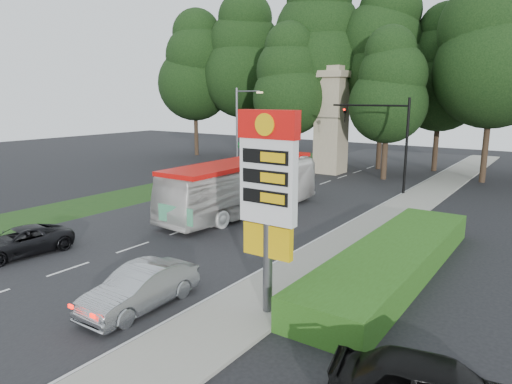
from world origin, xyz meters
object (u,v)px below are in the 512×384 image
Objects in this scene: traffic_signal_mast at (390,132)px; sedan_silver at (140,288)px; monument at (332,120)px; suv_charcoal at (20,242)px; gas_station_pylon at (268,186)px; streetlight_signs at (239,130)px; transit_bus at (243,188)px.

traffic_signal_mast reaches higher than sedan_silver.
monument is 30.05m from suv_charcoal.
streetlight_signs reaches higher than gas_station_pylon.
suv_charcoal is (3.50, -21.69, -3.80)m from streetlight_signs.
streetlight_signs is 12.48m from transit_bus.
sedan_silver is (-0.34, -24.17, -3.93)m from traffic_signal_mast.
sedan_silver is 0.98× the size of suv_charcoal.
sedan_silver is (12.33, -22.18, -3.69)m from streetlight_signs.
streetlight_signs reaches higher than traffic_signal_mast.
traffic_signal_mast is (-3.52, 22.00, 0.22)m from gas_station_pylon.
monument is at bearing 102.07° from sedan_silver.
gas_station_pylon reaches higher than transit_bus.
sedan_silver reaches higher than suv_charcoal.
monument reaches higher than streetlight_signs.
transit_bus reaches higher than sedan_silver.
streetlight_signs is at bearing -171.08° from traffic_signal_mast.
streetlight_signs is 25.64m from sedan_silver.
traffic_signal_mast is 13.04m from transit_bus.
suv_charcoal is at bearing -102.71° from transit_bus.
monument is at bearing 58.03° from streetlight_signs.
sedan_silver is at bearing -63.40° from transit_bus.
traffic_signal_mast reaches higher than gas_station_pylon.
monument is (-11.20, 28.01, 0.66)m from gas_station_pylon.
transit_bus is 2.62× the size of suv_charcoal.
sedan_silver is 8.84m from suv_charcoal.
gas_station_pylon is 0.95× the size of traffic_signal_mast.
traffic_signal_mast reaches higher than suv_charcoal.
streetlight_signs is 1.76× the size of sedan_silver.
streetlight_signs is 0.66× the size of transit_bus.
traffic_signal_mast is at bearing 75.32° from suv_charcoal.
gas_station_pylon is 0.86× the size of streetlight_signs.
gas_station_pylon is at bearing -80.91° from traffic_signal_mast.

